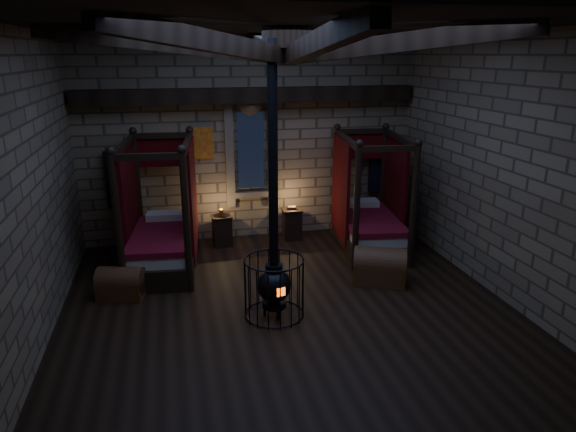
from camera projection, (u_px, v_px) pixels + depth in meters
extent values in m
cube|color=black|center=(288.00, 307.00, 8.16)|extent=(7.00, 7.00, 0.01)
cube|color=#847054|center=(250.00, 141.00, 10.77)|extent=(7.00, 0.02, 4.20)
cube|color=#847054|center=(382.00, 274.00, 4.28)|extent=(7.00, 0.02, 4.20)
cube|color=#847054|center=(30.00, 193.00, 6.77)|extent=(0.02, 7.00, 4.20)
cube|color=#847054|center=(499.00, 167.00, 8.28)|extent=(0.02, 7.00, 4.20)
cube|color=black|center=(288.00, 27.00, 6.89)|extent=(7.00, 7.00, 0.01)
cube|color=black|center=(250.00, 95.00, 10.32)|extent=(6.86, 0.35, 0.30)
cylinder|color=black|center=(288.00, 38.00, 6.93)|extent=(0.70, 0.70, 0.25)
cube|color=black|center=(251.00, 151.00, 10.79)|extent=(0.55, 0.04, 1.60)
cube|color=maroon|center=(202.00, 143.00, 10.52)|extent=(0.45, 0.03, 0.65)
cube|color=black|center=(113.00, 180.00, 10.22)|extent=(0.30, 0.10, 1.15)
cube|color=black|center=(376.00, 166.00, 11.43)|extent=(0.30, 0.10, 1.15)
cube|color=black|center=(164.00, 258.00, 9.62)|extent=(1.39, 2.36, 0.39)
cube|color=beige|center=(163.00, 243.00, 9.53)|extent=(1.25, 2.17, 0.24)
cube|color=maroon|center=(162.00, 235.00, 9.48)|extent=(1.31, 2.22, 0.11)
cube|color=beige|center=(166.00, 216.00, 10.23)|extent=(0.79, 0.45, 0.15)
cube|color=#4F0607|center=(163.00, 152.00, 10.13)|extent=(1.19, 0.18, 0.59)
cylinder|color=black|center=(118.00, 227.00, 8.23)|extent=(0.12, 0.12, 2.38)
cylinder|color=black|center=(138.00, 193.00, 10.28)|extent=(0.12, 0.12, 2.38)
cylinder|color=black|center=(187.00, 225.00, 8.36)|extent=(0.12, 0.12, 2.38)
cylinder|color=black|center=(193.00, 191.00, 10.41)|extent=(0.12, 0.12, 2.38)
cube|color=#4F0607|center=(130.00, 200.00, 9.54)|extent=(0.23, 1.62, 2.11)
cube|color=#4F0607|center=(193.00, 198.00, 9.68)|extent=(0.23, 1.62, 2.11)
cube|color=black|center=(369.00, 239.00, 10.58)|extent=(1.43, 2.33, 0.38)
cube|color=beige|center=(369.00, 226.00, 10.50)|extent=(1.28, 2.15, 0.23)
cube|color=maroon|center=(370.00, 219.00, 10.45)|extent=(1.35, 2.20, 0.11)
cube|color=beige|center=(361.00, 203.00, 11.18)|extent=(0.78, 0.47, 0.15)
cube|color=#4F0607|center=(361.00, 146.00, 11.08)|extent=(1.16, 0.21, 0.58)
cylinder|color=black|center=(357.00, 210.00, 9.24)|extent=(0.12, 0.12, 2.32)
cylinder|color=black|center=(336.00, 182.00, 11.25)|extent=(0.12, 0.12, 2.32)
cylinder|color=black|center=(413.00, 208.00, 9.33)|extent=(0.12, 0.12, 2.32)
cylinder|color=black|center=(383.00, 181.00, 11.34)|extent=(0.12, 0.12, 2.32)
cube|color=#4F0607|center=(341.00, 188.00, 10.53)|extent=(0.28, 1.58, 2.06)
cube|color=#4F0607|center=(394.00, 187.00, 10.62)|extent=(0.28, 1.58, 2.06)
cube|color=#56321B|center=(122.00, 288.00, 8.46)|extent=(0.82, 0.62, 0.30)
cylinder|color=#56321B|center=(121.00, 280.00, 8.42)|extent=(0.82, 0.62, 0.45)
cube|color=#B28B36|center=(101.00, 288.00, 8.47)|extent=(0.16, 0.46, 0.32)
cube|color=#B28B36|center=(142.00, 289.00, 8.46)|extent=(0.16, 0.46, 0.32)
cube|color=#56321B|center=(379.00, 272.00, 9.00)|extent=(1.04, 0.85, 0.37)
cylinder|color=#56321B|center=(380.00, 263.00, 8.95)|extent=(1.04, 0.85, 0.54)
cube|color=#B28B36|center=(356.00, 271.00, 9.07)|extent=(0.28, 0.54, 0.39)
cube|color=#B28B36|center=(403.00, 274.00, 8.93)|extent=(0.28, 0.54, 0.39)
cube|color=black|center=(222.00, 231.00, 10.70)|extent=(0.40, 0.38, 0.62)
cube|color=black|center=(222.00, 216.00, 10.60)|extent=(0.44, 0.42, 0.04)
cylinder|color=#B28B36|center=(221.00, 212.00, 10.58)|extent=(0.09, 0.09, 0.14)
cube|color=black|center=(292.00, 225.00, 11.09)|extent=(0.39, 0.38, 0.64)
cube|color=black|center=(292.00, 210.00, 10.99)|extent=(0.43, 0.41, 0.04)
cube|color=#56321B|center=(292.00, 207.00, 10.97)|extent=(0.17, 0.12, 0.05)
cylinder|color=black|center=(274.00, 304.00, 7.84)|extent=(0.37, 0.37, 0.09)
sphere|color=black|center=(274.00, 285.00, 7.75)|extent=(0.52, 0.52, 0.52)
cylinder|color=black|center=(274.00, 268.00, 7.66)|extent=(0.26, 0.26, 0.13)
cube|color=#FF5914|center=(281.00, 292.00, 7.53)|extent=(0.13, 0.05, 0.13)
cylinder|color=black|center=(273.00, 159.00, 7.16)|extent=(0.14, 0.14, 3.22)
torus|color=black|center=(274.00, 313.00, 7.89)|extent=(0.92, 0.92, 0.03)
torus|color=black|center=(274.00, 260.00, 7.62)|extent=(0.92, 0.92, 0.03)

